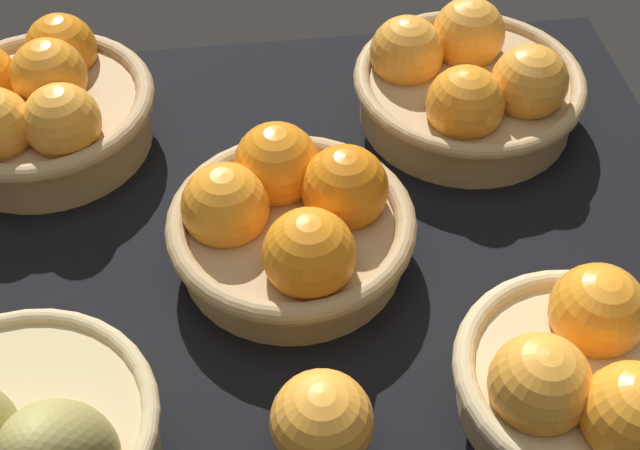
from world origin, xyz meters
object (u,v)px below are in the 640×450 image
basket_near_left_pears (20,447)px  basket_center (291,221)px  basket_far_right (467,84)px  loose_orange_front_gap (322,421)px  basket_far_left (39,106)px  basket_near_right (583,378)px

basket_near_left_pears → basket_center: 29.65cm
basket_far_right → loose_orange_front_gap: basket_far_right is taller
basket_far_left → basket_far_right: size_ratio=0.96×
basket_far_left → basket_center: basket_far_left is taller
basket_near_left_pears → basket_near_right: bearing=1.0°
basket_far_left → basket_near_right: size_ratio=1.16×
basket_far_right → loose_orange_front_gap: bearing=-118.6°
loose_orange_front_gap → basket_far_right: bearing=61.4°
basket_center → loose_orange_front_gap: bearing=-89.4°
basket_near_left_pears → basket_center: bearing=42.7°
basket_far_left → basket_near_right: bearing=-40.6°
loose_orange_front_gap → basket_near_left_pears: bearing=179.6°
loose_orange_front_gap → basket_near_right: bearing=2.6°
basket_near_right → basket_far_right: bearing=90.1°
basket_near_right → basket_far_right: 36.62cm
basket_center → loose_orange_front_gap: size_ratio=2.87×
basket_far_right → basket_center: size_ratio=1.08×
basket_near_right → basket_center: size_ratio=0.89×
basket_far_left → basket_near_left_pears: bearing=-86.9°
basket_near_right → basket_center: 28.37cm
basket_near_left_pears → loose_orange_front_gap: 22.00cm
basket_far_right → loose_orange_front_gap: size_ratio=3.10×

